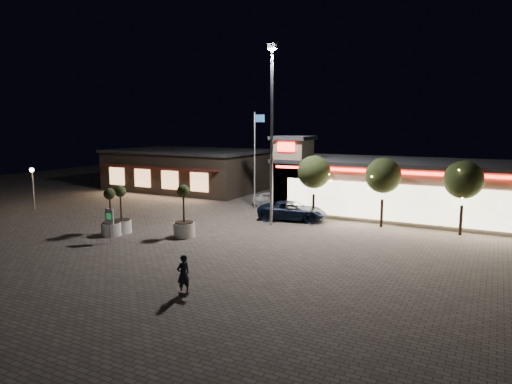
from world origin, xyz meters
The scene contains 17 objects.
ground centered at (0.00, 0.00, 0.00)m, with size 90.00×90.00×0.00m, color #695D55.
retail_building centered at (9.51, 15.82, 2.21)m, with size 20.40×8.40×6.10m.
restaurant_building centered at (-14.00, 19.97, 2.16)m, with size 16.40×11.00×4.30m.
floodlight_pole centered at (2.00, 8.00, 7.02)m, with size 0.60×0.40×12.38m.
flagpole centered at (-1.90, 13.00, 4.74)m, with size 0.95×0.10×8.00m.
lamp_post_west centered at (-18.00, 4.00, 2.46)m, with size 0.36×0.36×3.48m.
string_tree_a centered at (4.00, 11.00, 3.56)m, with size 2.42×2.42×4.79m.
string_tree_b centered at (9.00, 11.00, 3.56)m, with size 2.42×2.42×4.79m.
string_tree_c centered at (14.00, 11.00, 3.56)m, with size 2.42×2.42×4.79m.
pickup_truck centered at (2.64, 10.21, 0.70)m, with size 2.32×5.04×1.40m, color black.
white_sedan centered at (-0.71, 14.00, 0.67)m, with size 1.59×3.95×1.34m, color white.
pedestrian centered at (4.50, -5.51, 0.83)m, with size 0.61×0.40×1.66m, color black.
dog centered at (4.99, -6.11, 0.25)m, with size 0.48×0.17×0.26m.
planter_left centered at (-5.59, 1.28, 0.96)m, with size 1.26×1.26×3.11m.
planter_mid centered at (-5.67, 0.43, 0.95)m, with size 1.25×1.25×3.07m.
planter_right centered at (-1.36, 2.36, 1.03)m, with size 1.35×1.35×3.33m.
valet_sign centered at (-4.37, -0.92, 1.44)m, with size 0.68×0.12×2.07m.
Camera 1 is at (15.80, -20.30, 7.06)m, focal length 32.00 mm.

